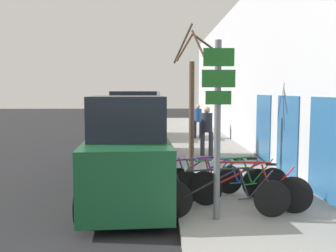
# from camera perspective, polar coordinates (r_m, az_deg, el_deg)

# --- Properties ---
(ground_plane) EXTENTS (80.00, 80.00, 0.00)m
(ground_plane) POSITION_cam_1_polar(r_m,az_deg,el_deg) (14.38, -4.07, -4.68)
(ground_plane) COLOR black
(sidewalk_curb) EXTENTS (3.20, 32.00, 0.15)m
(sidewalk_curb) POSITION_cam_1_polar(r_m,az_deg,el_deg) (17.24, 5.02, -2.77)
(sidewalk_curb) COLOR gray
(sidewalk_curb) RESTS_ON ground
(building_facade) EXTENTS (0.23, 32.00, 6.50)m
(building_facade) POSITION_cam_1_polar(r_m,az_deg,el_deg) (17.29, 10.95, 7.66)
(building_facade) COLOR #BCBCC1
(building_facade) RESTS_ON ground
(signpost) EXTENTS (0.59, 0.14, 3.25)m
(signpost) POSITION_cam_1_polar(r_m,az_deg,el_deg) (6.76, 7.56, 0.62)
(signpost) COLOR #595B60
(signpost) RESTS_ON sidewalk_curb
(bicycle_0) EXTENTS (2.53, 0.44, 0.96)m
(bicycle_0) POSITION_cam_1_polar(r_m,az_deg,el_deg) (7.10, 8.46, -10.56)
(bicycle_0) COLOR black
(bicycle_0) RESTS_ON sidewalk_curb
(bicycle_1) EXTENTS (2.33, 0.83, 0.98)m
(bicycle_1) POSITION_cam_1_polar(r_m,az_deg,el_deg) (7.69, 12.07, -9.32)
(bicycle_1) COLOR black
(bicycle_1) RESTS_ON sidewalk_curb
(bicycle_2) EXTENTS (2.59, 0.49, 0.97)m
(bicycle_2) POSITION_cam_1_polar(r_m,az_deg,el_deg) (8.11, 9.43, -8.52)
(bicycle_2) COLOR black
(bicycle_2) RESTS_ON sidewalk_curb
(bicycle_3) EXTENTS (2.38, 0.44, 0.92)m
(bicycle_3) POSITION_cam_1_polar(r_m,az_deg,el_deg) (8.34, 7.61, -8.25)
(bicycle_3) COLOR black
(bicycle_3) RESTS_ON sidewalk_curb
(bicycle_4) EXTENTS (2.18, 0.66, 0.90)m
(bicycle_4) POSITION_cam_1_polar(r_m,az_deg,el_deg) (8.44, 4.43, -8.12)
(bicycle_4) COLOR black
(bicycle_4) RESTS_ON sidewalk_curb
(parked_car_0) EXTENTS (2.13, 4.57, 2.39)m
(parked_car_0) POSITION_cam_1_polar(r_m,az_deg,el_deg) (8.43, -6.14, -4.33)
(parked_car_0) COLOR #144728
(parked_car_0) RESTS_ON ground
(parked_car_1) EXTENTS (2.11, 4.25, 2.49)m
(parked_car_1) POSITION_cam_1_polar(r_m,az_deg,el_deg) (13.45, -4.70, -0.59)
(parked_car_1) COLOR navy
(parked_car_1) RESTS_ON ground
(parked_car_2) EXTENTS (2.12, 4.28, 2.29)m
(parked_car_2) POSITION_cam_1_polar(r_m,az_deg,el_deg) (19.20, -4.34, 0.94)
(parked_car_2) COLOR gray
(parked_car_2) RESTS_ON ground
(pedestrian_near) EXTENTS (0.46, 0.40, 1.80)m
(pedestrian_near) POSITION_cam_1_polar(r_m,az_deg,el_deg) (13.62, 5.94, -0.21)
(pedestrian_near) COLOR #333338
(pedestrian_near) RESTS_ON sidewalk_curb
(pedestrian_far) EXTENTS (0.45, 0.38, 1.70)m
(pedestrian_far) POSITION_cam_1_polar(r_m,az_deg,el_deg) (18.73, 4.59, 1.13)
(pedestrian_far) COLOR #1E2338
(pedestrian_far) RESTS_ON sidewalk_curb
(street_tree) EXTENTS (1.59, 1.12, 4.30)m
(street_tree) POSITION_cam_1_polar(r_m,az_deg,el_deg) (11.01, 3.70, 3.45)
(street_tree) COLOR #4C3828
(street_tree) RESTS_ON sidewalk_curb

